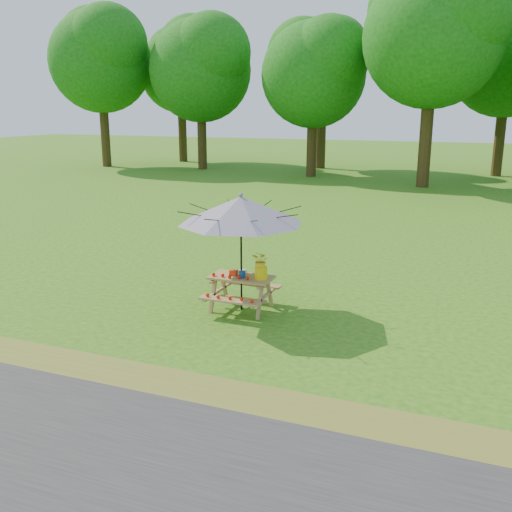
% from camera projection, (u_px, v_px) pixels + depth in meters
% --- Properties ---
extents(picnic_table, '(1.20, 1.32, 0.67)m').
position_uv_depth(picnic_table, '(241.00, 294.00, 10.93)').
color(picnic_table, '#A7824B').
rests_on(picnic_table, ground).
extents(patio_umbrella, '(2.70, 2.70, 2.27)m').
position_uv_depth(patio_umbrella, '(241.00, 210.00, 10.52)').
color(patio_umbrella, black).
rests_on(patio_umbrella, ground).
extents(produce_bins, '(0.35, 0.42, 0.13)m').
position_uv_depth(produce_bins, '(239.00, 273.00, 10.86)').
color(produce_bins, red).
rests_on(produce_bins, picnic_table).
extents(tomatoes_row, '(0.77, 0.13, 0.07)m').
position_uv_depth(tomatoes_row, '(230.00, 276.00, 10.73)').
color(tomatoes_row, red).
rests_on(tomatoes_row, picnic_table).
extents(flower_bucket, '(0.40, 0.38, 0.53)m').
position_uv_depth(flower_bucket, '(261.00, 264.00, 10.61)').
color(flower_bucket, yellow).
rests_on(flower_bucket, picnic_table).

